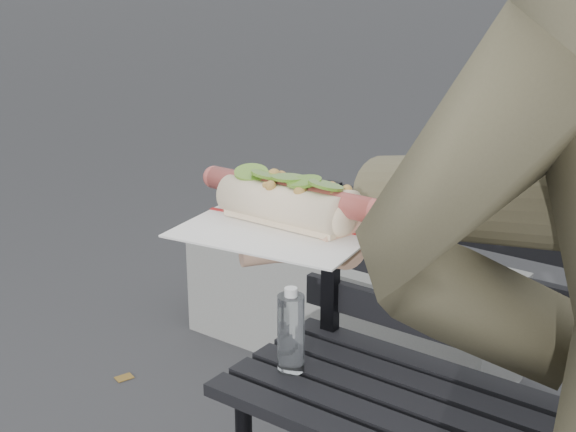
% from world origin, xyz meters
% --- Properties ---
extents(park_bench, '(1.50, 0.44, 0.88)m').
position_xyz_m(park_bench, '(0.04, 0.81, 0.52)').
color(park_bench, black).
rests_on(park_bench, ground).
extents(concrete_block, '(1.20, 0.40, 0.40)m').
position_xyz_m(concrete_block, '(-0.97, 1.60, 0.20)').
color(concrete_block, slate).
rests_on(concrete_block, ground).
extents(held_hotdog, '(0.63, 0.30, 0.20)m').
position_xyz_m(held_hotdog, '(0.15, 0.03, 1.20)').
color(held_hotdog, brown).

